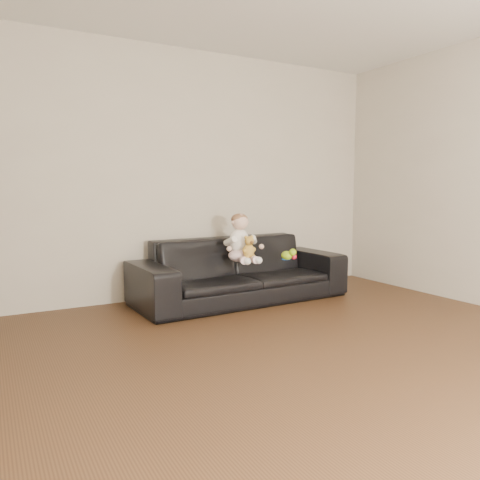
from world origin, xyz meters
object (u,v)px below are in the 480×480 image
sofa (240,270)px  toy_rattle (294,257)px  baby (241,241)px  toy_green (287,255)px  toy_blue_disc (286,259)px  teddy_bear (249,247)px

sofa → toy_rattle: (0.50, -0.24, 0.13)m
baby → toy_rattle: bearing=2.3°
sofa → baby: (-0.06, -0.12, 0.32)m
sofa → toy_green: sofa is taller
toy_green → toy_rattle: size_ratio=2.21×
toy_green → sofa: bearing=151.8°
toy_blue_disc → toy_rattle: bearing=-32.6°
sofa → toy_blue_disc: 0.49m
teddy_bear → toy_rattle: 0.57m
baby → teddy_bear: bearing=-71.2°
baby → toy_green: baby is taller
toy_rattle → sofa: bearing=153.9°
toy_blue_disc → sofa: bearing=155.0°
sofa → toy_green: bearing=-30.5°
baby → teddy_bear: (0.01, -0.15, -0.05)m
sofa → toy_rattle: 0.57m
toy_green → toy_blue_disc: (0.01, 0.03, -0.04)m
toy_green → toy_blue_disc: toy_green is taller
baby → toy_blue_disc: bearing=5.4°
toy_green → toy_rattle: 0.08m
toy_green → teddy_bear: bearing=-175.2°
baby → toy_green: 0.52m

